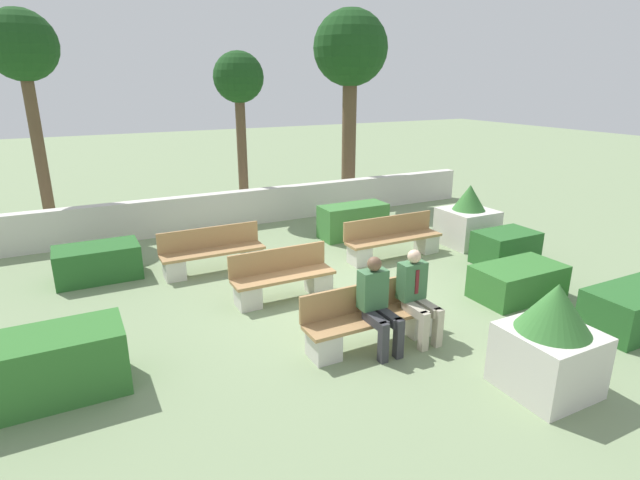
% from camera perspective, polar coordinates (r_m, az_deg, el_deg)
% --- Properties ---
extents(ground_plane, '(60.00, 60.00, 0.00)m').
position_cam_1_polar(ground_plane, '(8.48, 2.19, -6.63)').
color(ground_plane, gray).
extents(perimeter_wall, '(13.45, 0.30, 0.87)m').
position_cam_1_polar(perimeter_wall, '(12.71, -8.94, 3.65)').
color(perimeter_wall, beige).
rests_on(perimeter_wall, ground_plane).
extents(bench_front, '(1.98, 0.48, 0.83)m').
position_cam_1_polar(bench_front, '(7.01, 5.82, -9.34)').
color(bench_front, '#A37A4C').
rests_on(bench_front, ground_plane).
extents(bench_left_side, '(1.74, 0.48, 0.83)m').
position_cam_1_polar(bench_left_side, '(8.36, -4.23, -4.69)').
color(bench_left_side, '#A37A4C').
rests_on(bench_left_side, ground_plane).
extents(bench_right_side, '(2.13, 0.48, 0.83)m').
position_cam_1_polar(bench_right_side, '(10.38, 8.35, -0.20)').
color(bench_right_side, '#A37A4C').
rests_on(bench_right_side, ground_plane).
extents(bench_back, '(1.96, 0.49, 0.83)m').
position_cam_1_polar(bench_back, '(9.72, -12.12, -1.72)').
color(bench_back, '#A37A4C').
rests_on(bench_back, ground_plane).
extents(person_seated_man, '(0.38, 0.64, 1.29)m').
position_cam_1_polar(person_seated_man, '(7.09, 11.02, -5.86)').
color(person_seated_man, '#B2A893').
rests_on(person_seated_man, ground_plane).
extents(person_seated_woman, '(0.38, 0.64, 1.29)m').
position_cam_1_polar(person_seated_woman, '(6.74, 6.59, -6.93)').
color(person_seated_woman, '#333338').
rests_on(person_seated_woman, ground_plane).
extents(hedge_block_near_left, '(1.73, 0.81, 0.78)m').
position_cam_1_polar(hedge_block_near_left, '(6.65, -28.88, -12.57)').
color(hedge_block_near_left, '#33702D').
rests_on(hedge_block_near_left, ground_plane).
extents(hedge_block_near_right, '(1.51, 0.85, 0.56)m').
position_cam_1_polar(hedge_block_near_right, '(9.05, 21.67, -4.42)').
color(hedge_block_near_right, '#33702D').
rests_on(hedge_block_near_right, ground_plane).
extents(hedge_block_mid_left, '(1.58, 0.67, 0.77)m').
position_cam_1_polar(hedge_block_mid_left, '(11.62, 3.80, 2.20)').
color(hedge_block_mid_left, '#3D7A38').
rests_on(hedge_block_mid_left, ground_plane).
extents(hedge_block_mid_right, '(1.46, 0.83, 0.63)m').
position_cam_1_polar(hedge_block_mid_right, '(10.03, -24.05, -2.35)').
color(hedge_block_mid_right, '#286028').
rests_on(hedge_block_mid_right, ground_plane).
extents(hedge_block_far_right, '(1.18, 0.79, 0.65)m').
position_cam_1_polar(hedge_block_far_right, '(10.59, 20.43, -0.82)').
color(hedge_block_far_right, '#286028').
rests_on(hedge_block_far_right, ground_plane).
extents(planter_corner_left, '(0.96, 0.96, 1.35)m').
position_cam_1_polar(planter_corner_left, '(6.45, 24.83, -10.47)').
color(planter_corner_left, beige).
rests_on(planter_corner_left, ground_plane).
extents(planter_corner_right, '(1.05, 1.05, 1.34)m').
position_cam_1_polar(planter_corner_right, '(11.50, 16.50, 2.23)').
color(planter_corner_right, beige).
rests_on(planter_corner_right, ground_plane).
extents(tree_leftmost, '(1.53, 1.53, 4.99)m').
position_cam_1_polar(tree_leftmost, '(13.22, -30.88, 17.88)').
color(tree_leftmost, brown).
rests_on(tree_leftmost, ground_plane).
extents(tree_center_left, '(1.27, 1.27, 4.21)m').
position_cam_1_polar(tree_center_left, '(13.28, -9.25, 17.13)').
color(tree_center_left, brown).
rests_on(tree_center_left, ground_plane).
extents(tree_center_right, '(2.07, 2.07, 5.38)m').
position_cam_1_polar(tree_center_right, '(14.73, 3.49, 20.46)').
color(tree_center_right, brown).
rests_on(tree_center_right, ground_plane).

